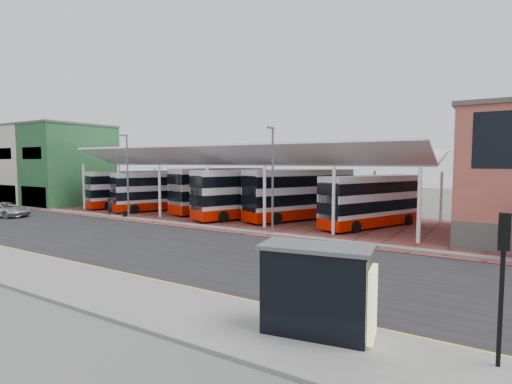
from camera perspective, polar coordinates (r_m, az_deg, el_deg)
ground at (r=26.42m, az=-8.31°, el=-7.74°), size 140.00×140.00×0.00m
road at (r=25.69m, az=-9.76°, el=-8.09°), size 120.00×14.00×0.02m
forecourt at (r=36.28m, az=7.59°, el=-4.37°), size 72.00×16.00×0.06m
sidewalk at (r=20.58m, az=-25.03°, el=-11.42°), size 120.00×4.00×0.14m
north_kerb at (r=31.31m, az=-0.94°, el=-5.66°), size 120.00×0.80×0.14m
yellow_line_near at (r=21.70m, az=-20.52°, el=-10.59°), size 120.00×0.12×0.01m
yellow_line_far at (r=21.88m, az=-19.89°, el=-10.45°), size 120.00×0.12×0.01m
canopy at (r=40.59m, az=-2.15°, el=4.76°), size 37.00×11.63×7.07m
shop_green at (r=55.89m, az=-24.88°, el=3.56°), size 6.40×10.20×10.22m
shop_cream at (r=61.42m, az=-28.22°, el=3.48°), size 6.40×10.20×10.22m
shop_brick at (r=67.13m, az=-30.99°, el=3.41°), size 6.40×10.20×10.22m
lamp_west at (r=40.24m, az=-17.90°, el=2.51°), size 0.16×0.90×8.07m
lamp_east at (r=29.88m, az=2.36°, el=2.14°), size 0.16×0.90×8.07m
bus_0 at (r=50.39m, az=-17.24°, el=0.41°), size 5.58×10.73×4.33m
bus_1 at (r=46.04m, az=-13.56°, el=0.07°), size 6.29×10.38×4.24m
bus_2 at (r=43.49m, az=-5.11°, el=0.27°), size 5.54×11.83×4.75m
bus_3 at (r=38.76m, az=-1.14°, el=-0.28°), size 6.78×11.45×4.67m
bus_4 at (r=37.74m, az=6.29°, el=-0.40°), size 7.28×11.44×4.71m
bus_5 at (r=34.70m, az=16.25°, el=-1.31°), size 6.32×10.51×4.29m
silver_car at (r=47.06m, az=-32.15°, el=-2.14°), size 5.48×3.30×1.42m
pedestrian at (r=42.80m, az=-20.14°, el=-2.00°), size 0.63×0.77×1.82m
suitcase at (r=41.17m, az=-18.21°, el=-3.05°), size 0.35×0.25×0.60m
bus_shelter at (r=12.52m, az=9.61°, el=-12.60°), size 3.70×2.16×2.80m
traffic_signal_west at (r=12.28m, az=31.78°, el=-8.85°), size 0.29×0.23×4.08m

